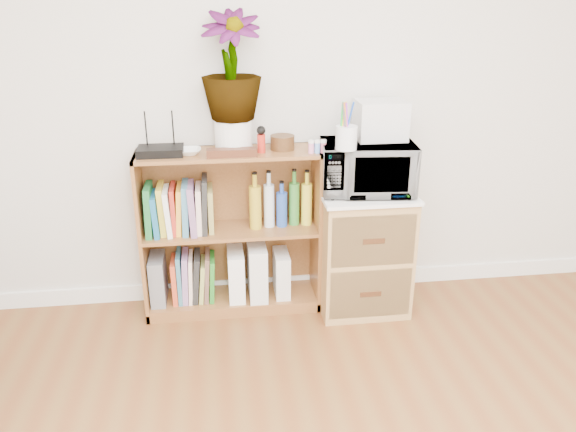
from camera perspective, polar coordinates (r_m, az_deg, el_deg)
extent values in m
cube|color=white|center=(3.55, 0.08, -6.82)|extent=(4.00, 0.02, 0.10)
cube|color=brown|center=(3.21, -5.79, -1.69)|extent=(1.00, 0.30, 0.95)
cube|color=#9E7542|center=(3.30, 7.50, -3.51)|extent=(0.50, 0.45, 0.70)
imported|color=silver|center=(3.11, 8.00, 4.92)|extent=(0.53, 0.39, 0.28)
cylinder|color=white|center=(2.91, 5.94, 7.91)|extent=(0.11, 0.11, 0.12)
cube|color=silver|center=(3.14, 9.35, 9.62)|extent=(0.27, 0.22, 0.21)
cube|color=black|center=(3.04, -12.83, 6.46)|extent=(0.24, 0.16, 0.04)
imported|color=white|center=(3.02, -10.04, 6.47)|extent=(0.13, 0.13, 0.03)
cylinder|color=white|center=(3.05, -5.56, 8.18)|extent=(0.20, 0.20, 0.17)
imported|color=#386829|center=(2.99, -5.81, 14.95)|extent=(0.31, 0.31, 0.56)
cube|color=#391D0F|center=(2.95, -5.73, 6.43)|extent=(0.26, 0.07, 0.04)
cylinder|color=red|center=(3.01, -2.73, 7.37)|extent=(0.04, 0.04, 0.10)
cylinder|color=#3A2310|center=(3.07, -0.57, 7.48)|extent=(0.13, 0.13, 0.08)
cube|color=#D17488|center=(3.01, 2.99, 6.95)|extent=(0.11, 0.04, 0.06)
cube|color=slate|center=(3.34, -13.05, -6.22)|extent=(0.08, 0.22, 0.28)
cube|color=white|center=(3.31, -5.30, -5.86)|extent=(0.09, 0.23, 0.29)
cube|color=silver|center=(3.31, -3.15, -5.47)|extent=(0.10, 0.26, 0.33)
cube|color=silver|center=(3.34, -0.67, -5.81)|extent=(0.08, 0.21, 0.26)
cube|color=#1D6D32|center=(3.17, -13.92, 0.68)|extent=(0.04, 0.20, 0.28)
cube|color=#175E8E|center=(3.18, -13.24, 0.30)|extent=(0.04, 0.20, 0.23)
cube|color=gold|center=(3.17, -12.66, 0.66)|extent=(0.04, 0.20, 0.27)
cube|color=white|center=(3.16, -12.05, 0.56)|extent=(0.04, 0.20, 0.26)
cube|color=#B52B1F|center=(3.16, -11.52, 0.66)|extent=(0.03, 0.20, 0.26)
cube|color=gold|center=(3.16, -10.98, 0.66)|extent=(0.04, 0.20, 0.26)
cube|color=teal|center=(3.15, -10.37, 0.87)|extent=(0.04, 0.20, 0.28)
cube|color=slate|center=(3.15, -9.68, 0.90)|extent=(0.04, 0.20, 0.28)
cube|color=#FADAC2|center=(3.15, -9.03, 0.74)|extent=(0.03, 0.20, 0.26)
cube|color=#242424|center=(3.14, -8.47, 1.20)|extent=(0.04, 0.20, 0.31)
cube|color=#9A8F47|center=(3.15, -7.85, 0.67)|extent=(0.03, 0.20, 0.24)
cylinder|color=gold|center=(3.15, -3.37, 1.54)|extent=(0.07, 0.07, 0.32)
cylinder|color=silver|center=(3.15, -1.92, 1.59)|extent=(0.06, 0.06, 0.32)
cylinder|color=#2349A7|center=(3.17, -0.63, 1.13)|extent=(0.06, 0.06, 0.26)
cylinder|color=#36832F|center=(3.17, 0.68, 1.71)|extent=(0.06, 0.06, 0.32)
cylinder|color=yellow|center=(3.18, 1.95, 1.72)|extent=(0.06, 0.06, 0.31)
cube|color=#CC4324|center=(3.34, -11.42, -6.33)|extent=(0.03, 0.19, 0.26)
cube|color=teal|center=(3.33, -10.93, -5.98)|extent=(0.02, 0.19, 0.30)
cube|color=#936BA1|center=(3.33, -10.37, -6.03)|extent=(0.04, 0.19, 0.29)
cube|color=#FFDBC6|center=(3.33, -9.83, -6.12)|extent=(0.03, 0.19, 0.27)
cube|color=#242424|center=(3.33, -9.30, -6.05)|extent=(0.06, 0.19, 0.28)
cube|color=#A2AA4E|center=(3.34, -8.71, -6.38)|extent=(0.05, 0.19, 0.24)
cube|color=brown|center=(3.32, -8.24, -6.00)|extent=(0.04, 0.19, 0.28)
cube|color=#237E21|center=(3.33, -7.72, -6.14)|extent=(0.04, 0.19, 0.26)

